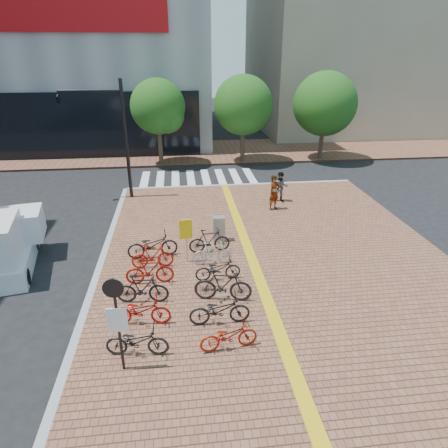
{
  "coord_description": "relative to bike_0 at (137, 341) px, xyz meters",
  "views": [
    {
      "loc": [
        -0.76,
        -11.4,
        7.92
      ],
      "look_at": [
        0.98,
        3.47,
        1.3
      ],
      "focal_mm": 32.0,
      "sensor_mm": 36.0,
      "label": 1
    }
  ],
  "objects": [
    {
      "name": "box_truck",
      "position": [
        -5.33,
        5.51,
        0.48
      ],
      "size": [
        2.44,
        4.24,
        2.31
      ],
      "color": "silver",
      "rests_on": "ground"
    },
    {
      "name": "bike_4",
      "position": [
        0.2,
        4.79,
        0.03
      ],
      "size": [
        1.63,
        0.56,
        0.96
      ],
      "primitive_type": "imported",
      "rotation": [
        0.0,
        0.0,
        1.64
      ],
      "color": "#B2170C",
      "rests_on": "sidewalk"
    },
    {
      "name": "bike_9",
      "position": [
        2.59,
        3.63,
        -0.02
      ],
      "size": [
        1.7,
        0.69,
        0.87
      ],
      "primitive_type": "imported",
      "rotation": [
        0.0,
        0.0,
        1.64
      ],
      "color": "black",
      "rests_on": "sidewalk"
    },
    {
      "name": "bike_0",
      "position": [
        0.0,
        0.0,
        0.0
      ],
      "size": [
        1.78,
        0.78,
        0.91
      ],
      "primitive_type": "imported",
      "rotation": [
        0.0,
        0.0,
        1.46
      ],
      "color": "black",
      "rests_on": "sidewalk"
    },
    {
      "name": "building_beige",
      "position": [
        20.11,
        34.53,
        8.4
      ],
      "size": [
        20.0,
        18.0,
        18.0
      ],
      "primitive_type": "cube",
      "color": "gray",
      "rests_on": "ground"
    },
    {
      "name": "kerb_north",
      "position": [
        5.11,
        14.53,
        -0.53
      ],
      "size": [
        14.0,
        0.25,
        0.15
      ],
      "primitive_type": "cube",
      "color": "gray",
      "rests_on": "ground"
    },
    {
      "name": "bike_3",
      "position": [
        0.16,
        3.65,
        0.06
      ],
      "size": [
        1.71,
        0.5,
        1.03
      ],
      "primitive_type": "imported",
      "rotation": [
        0.0,
        0.0,
        1.58
      ],
      "color": "#9E150B",
      "rests_on": "sidewalk"
    },
    {
      "name": "traffic_light_pole",
      "position": [
        -2.86,
        13.06,
        3.94
      ],
      "size": [
        3.42,
        1.32,
        6.36
      ],
      "color": "black",
      "rests_on": "sidewalk"
    },
    {
      "name": "bike_5",
      "position": [
        0.16,
        5.66,
        0.07
      ],
      "size": [
        2.09,
        0.99,
        1.05
      ],
      "primitive_type": "imported",
      "rotation": [
        0.0,
        0.0,
        1.72
      ],
      "color": "black",
      "rests_on": "sidewalk"
    },
    {
      "name": "bike_2",
      "position": [
        -0.03,
        2.49,
        0.07
      ],
      "size": [
        1.78,
        0.65,
        1.04
      ],
      "primitive_type": "imported",
      "rotation": [
        0.0,
        0.0,
        1.48
      ],
      "color": "black",
      "rests_on": "sidewalk"
    },
    {
      "name": "pedestrian_b",
      "position": [
        6.83,
        11.28,
        0.38
      ],
      "size": [
        0.87,
        0.71,
        1.67
      ],
      "primitive_type": "imported",
      "rotation": [
        0.0,
        0.0,
        -0.09
      ],
      "color": "#4D5262",
      "rests_on": "sidewalk"
    },
    {
      "name": "far_sidewalk",
      "position": [
        2.11,
        23.53,
        -0.53
      ],
      "size": [
        70.0,
        8.0,
        0.15
      ],
      "primitive_type": "cube",
      "color": "brown",
      "rests_on": "ground"
    },
    {
      "name": "sidewalk",
      "position": [
        5.11,
        -2.47,
        -0.53
      ],
      "size": [
        14.0,
        34.0,
        0.15
      ],
      "primitive_type": "cube",
      "color": "brown",
      "rests_on": "ground"
    },
    {
      "name": "bike_11",
      "position": [
        2.47,
        5.82,
        0.06
      ],
      "size": [
        1.75,
        0.65,
        1.03
      ],
      "primitive_type": "imported",
      "rotation": [
        0.0,
        0.0,
        1.67
      ],
      "color": "black",
      "rests_on": "sidewalk"
    },
    {
      "name": "kerb_west",
      "position": [
        -1.89,
        -2.47,
        -0.53
      ],
      "size": [
        0.25,
        34.0,
        0.15
      ],
      "primitive_type": "cube",
      "color": "gray",
      "rests_on": "ground"
    },
    {
      "name": "bike_6",
      "position": [
        2.52,
        -0.06,
        -0.02
      ],
      "size": [
        1.72,
        0.81,
        0.87
      ],
      "primitive_type": "imported",
      "rotation": [
        0.0,
        0.0,
        1.72
      ],
      "color": "#A31D0B",
      "rests_on": "sidewalk"
    },
    {
      "name": "bike_7",
      "position": [
        2.38,
        1.09,
        0.04
      ],
      "size": [
        1.87,
        0.67,
        0.98
      ],
      "primitive_type": "imported",
      "rotation": [
        0.0,
        0.0,
        1.58
      ],
      "color": "black",
      "rests_on": "sidewalk"
    },
    {
      "name": "utility_box",
      "position": [
        2.96,
        6.83,
        0.11
      ],
      "size": [
        0.52,
        0.38,
        1.13
      ],
      "primitive_type": "cube",
      "rotation": [
        0.0,
        0.0,
        0.01
      ],
      "color": "#A7A8AC",
      "rests_on": "sidewalk"
    },
    {
      "name": "bike_8",
      "position": [
        2.63,
        2.31,
        0.13
      ],
      "size": [
        2.01,
        0.91,
        1.16
      ],
      "primitive_type": "imported",
      "rotation": [
        0.0,
        0.0,
        1.38
      ],
      "color": "black",
      "rests_on": "sidewalk"
    },
    {
      "name": "tactile_strip",
      "position": [
        4.11,
        -2.47,
        -0.45
      ],
      "size": [
        0.4,
        34.0,
        0.01
      ],
      "primitive_type": "cube",
      "color": "gold",
      "rests_on": "sidewalk"
    },
    {
      "name": "street_trees",
      "position": [
        7.15,
        19.99,
        3.5
      ],
      "size": [
        16.2,
        4.6,
        6.35
      ],
      "color": "#38281E",
      "rests_on": "far_sidewalk"
    },
    {
      "name": "yellow_sign",
      "position": [
        1.51,
        5.08,
        0.8
      ],
      "size": [
        0.49,
        0.14,
        1.81
      ],
      "color": "#B7B7BC",
      "rests_on": "sidewalk"
    },
    {
      "name": "pedestrian_a",
      "position": [
        6.21,
        10.22,
        0.46
      ],
      "size": [
        0.79,
        0.73,
        1.82
      ],
      "primitive_type": "imported",
      "rotation": [
        0.0,
        0.0,
        0.58
      ],
      "color": "gray",
      "rests_on": "sidewalk"
    },
    {
      "name": "bike_1",
      "position": [
        0.01,
        1.36,
        0.02
      ],
      "size": [
        1.87,
        0.8,
        0.95
      ],
      "primitive_type": "imported",
      "rotation": [
        0.0,
        0.0,
        1.48
      ],
      "color": "#AC0F0C",
      "rests_on": "sidewalk"
    },
    {
      "name": "notice_sign",
      "position": [
        -0.34,
        -0.54,
        1.31
      ],
      "size": [
        0.52,
        0.13,
        2.79
      ],
      "color": "black",
      "rests_on": "sidewalk"
    },
    {
      "name": "crosswalk",
      "position": [
        2.61,
        16.53,
        -0.6
      ],
      "size": [
        7.5,
        4.0,
        0.01
      ],
      "color": "silver",
      "rests_on": "ground"
    },
    {
      "name": "bike_10",
      "position": [
        2.5,
        4.8,
        0.02
      ],
      "size": [
        1.6,
        0.5,
        0.95
      ],
      "primitive_type": "imported",
      "rotation": [
        0.0,
        0.0,
        1.6
      ],
      "color": "silver",
      "rests_on": "sidewalk"
    },
    {
      "name": "ground",
      "position": [
        2.11,
        2.53,
        -0.6
      ],
      "size": [
        120.0,
        120.0,
        0.0
      ],
      "primitive_type": "plane",
      "color": "black",
      "rests_on": "ground"
    }
  ]
}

